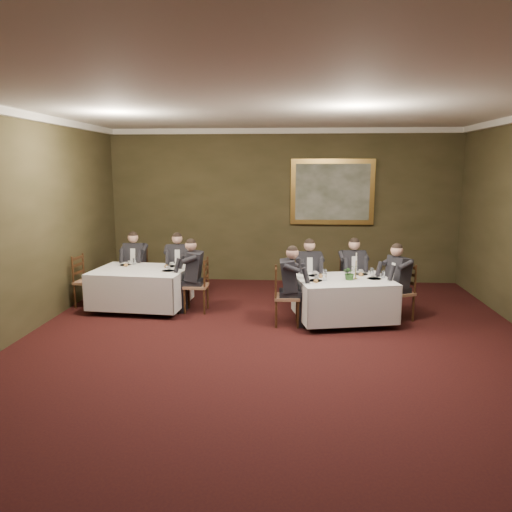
# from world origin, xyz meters

# --- Properties ---
(ground) EXTENTS (10.00, 10.00, 0.00)m
(ground) POSITION_xyz_m (0.00, 0.00, 0.00)
(ground) COLOR black
(ground) RESTS_ON ground
(ceiling) EXTENTS (8.00, 10.00, 0.10)m
(ceiling) POSITION_xyz_m (0.00, 0.00, 3.50)
(ceiling) COLOR silver
(ceiling) RESTS_ON back_wall
(back_wall) EXTENTS (8.00, 0.10, 3.50)m
(back_wall) POSITION_xyz_m (0.00, 5.00, 1.75)
(back_wall) COLOR #34301A
(back_wall) RESTS_ON ground
(front_wall) EXTENTS (8.00, 0.10, 3.50)m
(front_wall) POSITION_xyz_m (0.00, -5.00, 1.75)
(front_wall) COLOR #34301A
(front_wall) RESTS_ON ground
(crown_molding) EXTENTS (8.00, 10.00, 0.12)m
(crown_molding) POSITION_xyz_m (0.00, 0.00, 3.44)
(crown_molding) COLOR white
(crown_molding) RESTS_ON back_wall
(table_main) EXTENTS (1.82, 1.53, 0.67)m
(table_main) POSITION_xyz_m (1.11, 1.85, 0.45)
(table_main) COLOR #32190D
(table_main) RESTS_ON ground
(table_second) EXTENTS (1.80, 1.43, 0.67)m
(table_second) POSITION_xyz_m (-2.60, 2.40, 0.45)
(table_second) COLOR #32190D
(table_second) RESTS_ON ground
(chair_main_backleft) EXTENTS (0.50, 0.48, 1.00)m
(chair_main_backleft) POSITION_xyz_m (0.52, 2.56, 0.28)
(chair_main_backleft) COLOR #8D6548
(chair_main_backleft) RESTS_ON ground
(diner_main_backleft) EXTENTS (0.47, 0.53, 1.35)m
(diner_main_backleft) POSITION_xyz_m (0.52, 2.54, 0.51)
(diner_main_backleft) COLOR black
(diner_main_backleft) RESTS_ON chair_main_backleft
(chair_main_backright) EXTENTS (0.48, 0.46, 1.00)m
(chair_main_backright) POSITION_xyz_m (1.35, 2.74, 0.28)
(chair_main_backright) COLOR #8D6548
(chair_main_backright) RESTS_ON ground
(diner_main_backright) EXTENTS (0.45, 0.52, 1.35)m
(diner_main_backright) POSITION_xyz_m (1.35, 2.73, 0.51)
(diner_main_backright) COLOR black
(diner_main_backright) RESTS_ON chair_main_backright
(chair_main_endleft) EXTENTS (0.44, 0.45, 1.00)m
(chair_main_endleft) POSITION_xyz_m (0.13, 1.64, 0.28)
(chair_main_endleft) COLOR #8D6548
(chair_main_endleft) RESTS_ON ground
(diner_main_endleft) EXTENTS (0.49, 0.43, 1.35)m
(diner_main_endleft) POSITION_xyz_m (0.14, 1.64, 0.51)
(diner_main_endleft) COLOR black
(diner_main_endleft) RESTS_ON chair_main_endleft
(chair_main_endright) EXTENTS (0.57, 0.58, 1.00)m
(chair_main_endright) POSITION_xyz_m (2.09, 2.07, 0.28)
(chair_main_endright) COLOR #8D6548
(chair_main_endright) RESTS_ON ground
(diner_main_endright) EXTENTS (0.61, 0.57, 1.35)m
(diner_main_endright) POSITION_xyz_m (2.08, 2.07, 0.51)
(diner_main_endright) COLOR black
(diner_main_endright) RESTS_ON chair_main_endright
(chair_sec_backleft) EXTENTS (0.44, 0.42, 1.00)m
(chair_sec_backleft) POSITION_xyz_m (-2.98, 3.31, 0.28)
(chair_sec_backleft) COLOR #8D6548
(chair_sec_backleft) RESTS_ON ground
(diner_sec_backleft) EXTENTS (0.42, 0.48, 1.35)m
(diner_sec_backleft) POSITION_xyz_m (-2.98, 3.30, 0.51)
(diner_sec_backleft) COLOR black
(diner_sec_backleft) RESTS_ON chair_sec_backleft
(chair_sec_backright) EXTENTS (0.49, 0.47, 1.00)m
(chair_sec_backright) POSITION_xyz_m (-2.08, 3.24, 0.28)
(chair_sec_backright) COLOR #8D6548
(chair_sec_backright) RESTS_ON ground
(diner_sec_backright) EXTENTS (0.46, 0.53, 1.35)m
(diner_sec_backright) POSITION_xyz_m (-2.08, 3.22, 0.51)
(diner_sec_backright) COLOR black
(diner_sec_backright) RESTS_ON chair_sec_backright
(chair_sec_endright) EXTENTS (0.42, 0.44, 1.00)m
(chair_sec_endright) POSITION_xyz_m (-1.53, 2.32, 0.28)
(chair_sec_endright) COLOR #8D6548
(chair_sec_endright) RESTS_ON ground
(diner_sec_endright) EXTENTS (0.48, 0.42, 1.35)m
(diner_sec_endright) POSITION_xyz_m (-1.54, 2.32, 0.51)
(diner_sec_endright) COLOR black
(diner_sec_endright) RESTS_ON chair_sec_endright
(chair_sec_endleft) EXTENTS (0.47, 0.49, 1.00)m
(chair_sec_endleft) POSITION_xyz_m (-3.67, 2.49, 0.28)
(chair_sec_endleft) COLOR #8D6548
(chair_sec_endleft) RESTS_ON ground
(centerpiece) EXTENTS (0.29, 0.27, 0.27)m
(centerpiece) POSITION_xyz_m (1.20, 1.80, 0.90)
(centerpiece) COLOR #2D5926
(centerpiece) RESTS_ON table_main
(candlestick) EXTENTS (0.07, 0.07, 0.46)m
(candlestick) POSITION_xyz_m (1.31, 1.90, 0.93)
(candlestick) COLOR #AE9235
(candlestick) RESTS_ON table_main
(place_setting_table_main) EXTENTS (0.33, 0.31, 0.14)m
(place_setting_table_main) POSITION_xyz_m (0.68, 2.11, 0.80)
(place_setting_table_main) COLOR white
(place_setting_table_main) RESTS_ON table_main
(place_setting_table_second) EXTENTS (0.33, 0.31, 0.14)m
(place_setting_table_second) POSITION_xyz_m (-2.97, 2.82, 0.80)
(place_setting_table_second) COLOR white
(place_setting_table_second) RESTS_ON table_second
(painting) EXTENTS (1.88, 0.09, 1.48)m
(painting) POSITION_xyz_m (1.11, 4.94, 2.09)
(painting) COLOR gold
(painting) RESTS_ON back_wall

